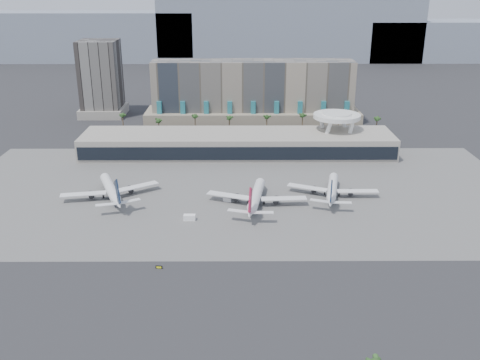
{
  "coord_description": "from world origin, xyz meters",
  "views": [
    {
      "loc": [
        -0.16,
        -172.51,
        91.87
      ],
      "look_at": [
        0.95,
        40.0,
        11.12
      ],
      "focal_mm": 40.0,
      "sensor_mm": 36.0,
      "label": 1
    }
  ],
  "objects_px": {
    "airliner_left": "(111,189)",
    "service_vehicle_b": "(228,199)",
    "taxiway_sign": "(159,267)",
    "airliner_right": "(332,189)",
    "service_vehicle_a": "(189,217)",
    "airliner_centre": "(256,196)"
  },
  "relations": [
    {
      "from": "service_vehicle_a",
      "to": "taxiway_sign",
      "type": "distance_m",
      "value": 39.02
    },
    {
      "from": "airliner_left",
      "to": "service_vehicle_b",
      "type": "bearing_deg",
      "value": -26.95
    },
    {
      "from": "airliner_left",
      "to": "service_vehicle_b",
      "type": "relative_size",
      "value": 11.42
    },
    {
      "from": "service_vehicle_b",
      "to": "taxiway_sign",
      "type": "xyz_separation_m",
      "value": [
        -22.34,
        -57.63,
        -0.45
      ]
    },
    {
      "from": "service_vehicle_a",
      "to": "service_vehicle_b",
      "type": "xyz_separation_m",
      "value": [
        15.22,
        19.27,
        -0.21
      ]
    },
    {
      "from": "service_vehicle_a",
      "to": "taxiway_sign",
      "type": "bearing_deg",
      "value": -99.61
    },
    {
      "from": "airliner_right",
      "to": "taxiway_sign",
      "type": "height_order",
      "value": "airliner_right"
    },
    {
      "from": "airliner_left",
      "to": "airliner_centre",
      "type": "xyz_separation_m",
      "value": [
        64.03,
        -8.18,
        0.01
      ]
    },
    {
      "from": "airliner_left",
      "to": "airliner_centre",
      "type": "relative_size",
      "value": 0.95
    },
    {
      "from": "airliner_centre",
      "to": "taxiway_sign",
      "type": "distance_m",
      "value": 64.09
    },
    {
      "from": "taxiway_sign",
      "to": "airliner_right",
      "type": "bearing_deg",
      "value": 49.87
    },
    {
      "from": "service_vehicle_b",
      "to": "airliner_right",
      "type": "bearing_deg",
      "value": 30.43
    },
    {
      "from": "airliner_right",
      "to": "taxiway_sign",
      "type": "xyz_separation_m",
      "value": [
        -68.89,
        -63.33,
        -3.15
      ]
    },
    {
      "from": "airliner_centre",
      "to": "airliner_right",
      "type": "xyz_separation_m",
      "value": [
        34.44,
        9.39,
        -0.26
      ]
    },
    {
      "from": "airliner_right",
      "to": "service_vehicle_a",
      "type": "xyz_separation_m",
      "value": [
        -61.77,
        -24.97,
        -2.5
      ]
    },
    {
      "from": "airliner_centre",
      "to": "service_vehicle_b",
      "type": "distance_m",
      "value": 13.0
    },
    {
      "from": "airliner_right",
      "to": "service_vehicle_a",
      "type": "height_order",
      "value": "airliner_right"
    },
    {
      "from": "service_vehicle_b",
      "to": "taxiway_sign",
      "type": "bearing_deg",
      "value": -87.74
    },
    {
      "from": "airliner_left",
      "to": "service_vehicle_b",
      "type": "xyz_separation_m",
      "value": [
        51.93,
        -4.49,
        -2.96
      ]
    },
    {
      "from": "airliner_left",
      "to": "service_vehicle_a",
      "type": "height_order",
      "value": "airliner_left"
    },
    {
      "from": "airliner_left",
      "to": "airliner_centre",
      "type": "height_order",
      "value": "airliner_centre"
    },
    {
      "from": "service_vehicle_a",
      "to": "service_vehicle_b",
      "type": "distance_m",
      "value": 24.56
    }
  ]
}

